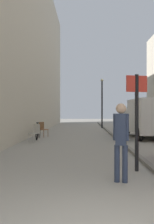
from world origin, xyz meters
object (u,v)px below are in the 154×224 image
object	(u,v)px
bicycle_leaning	(38,133)
pedestrian_main_foreground	(121,137)
street_sign_post	(137,114)
cafe_chair_by_doorway	(43,128)
cafe_chair_near_window	(35,132)
delivery_van	(148,117)
lamp_post	(102,100)

from	to	relation	value
bicycle_leaning	pedestrian_main_foreground	bearing A→B (deg)	-71.16
pedestrian_main_foreground	bicycle_leaning	xyz separation A→B (m)	(-3.50, 8.79, -0.65)
street_sign_post	bicycle_leaning	bearing A→B (deg)	-76.40
pedestrian_main_foreground	cafe_chair_by_doorway	xyz separation A→B (m)	(-3.45, 10.09, -0.49)
cafe_chair_by_doorway	street_sign_post	bearing A→B (deg)	59.17
street_sign_post	cafe_chair_by_doorway	world-z (taller)	street_sign_post
street_sign_post	bicycle_leaning	size ratio (longest dim) A/B	1.47
pedestrian_main_foreground	cafe_chair_near_window	world-z (taller)	pedestrian_main_foreground
bicycle_leaning	cafe_chair_near_window	xyz separation A→B (m)	(0.10, -1.39, 0.17)
street_sign_post	cafe_chair_near_window	bearing A→B (deg)	-72.07
delivery_van	lamp_post	world-z (taller)	lamp_post
cafe_chair_near_window	street_sign_post	bearing A→B (deg)	156.06
pedestrian_main_foreground	delivery_van	world-z (taller)	delivery_van
pedestrian_main_foreground	street_sign_post	world-z (taller)	street_sign_post
pedestrian_main_foreground	lamp_post	distance (m)	18.87
cafe_chair_near_window	cafe_chair_by_doorway	xyz separation A→B (m)	(-0.05, 2.70, 0.00)
lamp_post	bicycle_leaning	xyz separation A→B (m)	(-4.37, -9.99, -2.34)
cafe_chair_by_doorway	delivery_van	bearing A→B (deg)	121.16
delivery_van	cafe_chair_by_doorway	world-z (taller)	delivery_van
bicycle_leaning	cafe_chair_near_window	world-z (taller)	bicycle_leaning
street_sign_post	cafe_chair_by_doorway	size ratio (longest dim) A/B	2.77
cafe_chair_near_window	delivery_van	bearing A→B (deg)	-126.77
lamp_post	cafe_chair_by_doorway	world-z (taller)	lamp_post
pedestrian_main_foreground	street_sign_post	xyz separation A→B (m)	(0.58, 1.10, 0.51)
pedestrian_main_foreground	lamp_post	world-z (taller)	lamp_post
pedestrian_main_foreground	street_sign_post	bearing A→B (deg)	76.42
delivery_van	cafe_chair_near_window	bearing A→B (deg)	-162.51
street_sign_post	lamp_post	world-z (taller)	lamp_post
cafe_chair_by_doorway	lamp_post	bearing A→B (deg)	-171.39
pedestrian_main_foreground	street_sign_post	distance (m)	1.35
bicycle_leaning	cafe_chair_near_window	size ratio (longest dim) A/B	1.88
bicycle_leaning	delivery_van	bearing A→B (deg)	4.72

